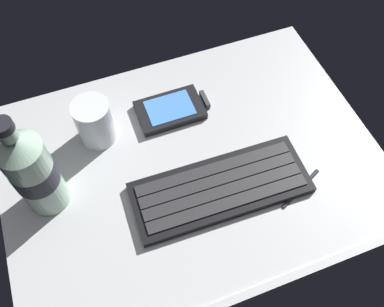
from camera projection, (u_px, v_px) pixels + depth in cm
name	position (u px, v px, depth cm)	size (l,w,h in cm)	color
ground_plane	(192.00, 167.00, 71.89)	(64.00, 48.00, 2.80)	#B7BABC
keyboard	(221.00, 188.00, 67.76)	(29.31, 11.84, 1.70)	black
handheld_device	(173.00, 109.00, 76.28)	(12.83, 7.66, 1.50)	black
juice_cup	(95.00, 123.00, 70.71)	(6.40, 6.40, 8.50)	silver
water_bottle	(32.00, 171.00, 60.01)	(6.73, 6.73, 20.80)	#9EC1A8
stylus_pen	(301.00, 188.00, 68.25)	(0.70, 0.70, 9.50)	#26262B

